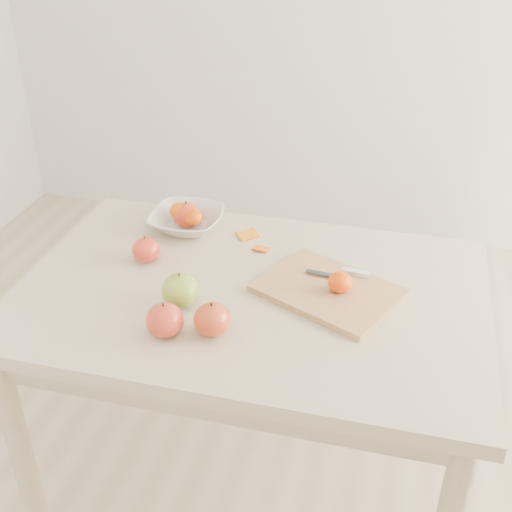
# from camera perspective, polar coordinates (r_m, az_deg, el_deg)

# --- Properties ---
(ground) EXTENTS (3.50, 3.50, 0.00)m
(ground) POSITION_cam_1_polar(r_m,az_deg,el_deg) (2.17, -0.34, -19.56)
(ground) COLOR #C6B293
(ground) RESTS_ON ground
(table) EXTENTS (1.20, 0.80, 0.75)m
(table) POSITION_cam_1_polar(r_m,az_deg,el_deg) (1.72, -0.41, -5.67)
(table) COLOR beige
(table) RESTS_ON ground
(cutting_board) EXTENTS (0.41, 0.36, 0.02)m
(cutting_board) POSITION_cam_1_polar(r_m,az_deg,el_deg) (1.65, 6.42, -3.05)
(cutting_board) COLOR tan
(cutting_board) RESTS_ON table
(board_tangerine) EXTENTS (0.06, 0.06, 0.05)m
(board_tangerine) POSITION_cam_1_polar(r_m,az_deg,el_deg) (1.62, 7.49, -2.32)
(board_tangerine) COLOR #D54D07
(board_tangerine) RESTS_ON cutting_board
(fruit_bowl) EXTENTS (0.22, 0.22, 0.05)m
(fruit_bowl) POSITION_cam_1_polar(r_m,az_deg,el_deg) (1.94, -6.21, 3.15)
(fruit_bowl) COLOR silver
(fruit_bowl) RESTS_ON table
(bowl_tangerine_near) EXTENTS (0.06, 0.06, 0.05)m
(bowl_tangerine_near) POSITION_cam_1_polar(r_m,az_deg,el_deg) (1.94, -6.84, 4.00)
(bowl_tangerine_near) COLOR #D46307
(bowl_tangerine_near) RESTS_ON fruit_bowl
(bowl_tangerine_far) EXTENTS (0.05, 0.05, 0.05)m
(bowl_tangerine_far) POSITION_cam_1_polar(r_m,az_deg,el_deg) (1.90, -5.54, 3.44)
(bowl_tangerine_far) COLOR #E14E07
(bowl_tangerine_far) RESTS_ON fruit_bowl
(orange_peel_a) EXTENTS (0.07, 0.07, 0.01)m
(orange_peel_a) POSITION_cam_1_polar(r_m,az_deg,el_deg) (1.89, -0.74, 1.78)
(orange_peel_a) COLOR #D0690E
(orange_peel_a) RESTS_ON table
(orange_peel_b) EXTENTS (0.05, 0.04, 0.01)m
(orange_peel_b) POSITION_cam_1_polar(r_m,az_deg,el_deg) (1.82, 0.45, 0.59)
(orange_peel_b) COLOR #DE5A0F
(orange_peel_b) RESTS_ON table
(paring_knife) EXTENTS (0.17, 0.05, 0.01)m
(paring_knife) POSITION_cam_1_polar(r_m,az_deg,el_deg) (1.69, 8.37, -1.50)
(paring_knife) COLOR white
(paring_knife) RESTS_ON cutting_board
(apple_green) EXTENTS (0.09, 0.09, 0.08)m
(apple_green) POSITION_cam_1_polar(r_m,az_deg,el_deg) (1.59, -6.74, -3.04)
(apple_green) COLOR #5D8D20
(apple_green) RESTS_ON table
(apple_red_c) EXTENTS (0.09, 0.09, 0.08)m
(apple_red_c) POSITION_cam_1_polar(r_m,az_deg,el_deg) (1.50, -8.12, -5.67)
(apple_red_c) COLOR maroon
(apple_red_c) RESTS_ON table
(apple_red_e) EXTENTS (0.09, 0.09, 0.08)m
(apple_red_e) POSITION_cam_1_polar(r_m,az_deg,el_deg) (1.49, -3.93, -5.65)
(apple_red_e) COLOR maroon
(apple_red_e) RESTS_ON table
(apple_red_a) EXTENTS (0.08, 0.08, 0.08)m
(apple_red_a) POSITION_cam_1_polar(r_m,az_deg,el_deg) (1.94, -6.19, 3.63)
(apple_red_a) COLOR #9C0B05
(apple_red_a) RESTS_ON table
(apple_red_b) EXTENTS (0.08, 0.08, 0.07)m
(apple_red_b) POSITION_cam_1_polar(r_m,az_deg,el_deg) (1.78, -9.75, 0.53)
(apple_red_b) COLOR maroon
(apple_red_b) RESTS_ON table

